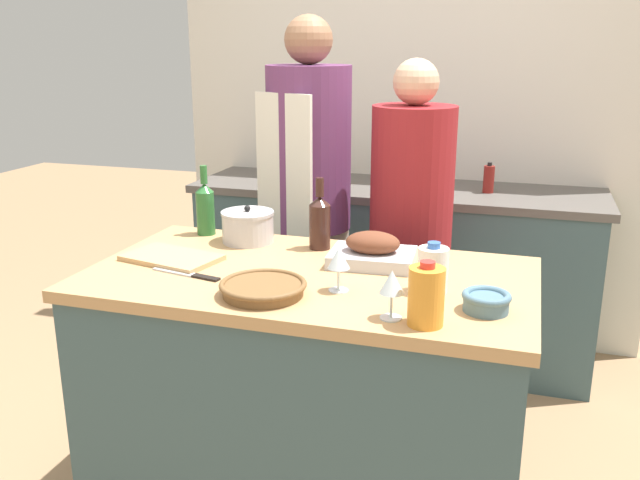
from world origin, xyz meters
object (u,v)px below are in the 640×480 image
object	(u,v)px
wicker_basket	(263,288)
knife_chef	(188,274)
stock_pot	(248,227)
condiment_bottle_tall	(343,168)
cutting_board	(172,258)
wine_glass_right	(392,284)
person_cook_guest	(410,232)
wine_bottle_green	(320,221)
condiment_bottle_extra	(321,166)
milk_jug	(433,269)
wine_bottle_dark	(205,207)
condiment_bottle_short	(489,179)
mixing_bowl	(486,301)
wine_glass_left	(339,260)
roasting_pan	(372,252)
juice_jug	(426,296)
person_cook_aproned	(309,200)

from	to	relation	value
wicker_basket	knife_chef	xyz separation A→B (m)	(-0.30, 0.10, -0.02)
stock_pot	condiment_bottle_tall	bearing A→B (deg)	87.17
cutting_board	wine_glass_right	size ratio (longest dim) A/B	2.57
stock_pot	person_cook_guest	bearing A→B (deg)	41.85
wine_bottle_green	condiment_bottle_extra	bearing A→B (deg)	107.15
wicker_basket	milk_jug	distance (m)	0.52
wine_glass_right	condiment_bottle_tall	distance (m)	1.83
wine_bottle_green	condiment_bottle_tall	world-z (taller)	wine_bottle_green
wine_bottle_dark	condiment_bottle_short	xyz separation A→B (m)	(1.02, 1.12, -0.04)
wicker_basket	mixing_bowl	xyz separation A→B (m)	(0.65, 0.07, 0.01)
mixing_bowl	wine_glass_left	size ratio (longest dim) A/B	1.00
wine_bottle_dark	wine_glass_right	world-z (taller)	wine_bottle_dark
roasting_pan	juice_jug	distance (m)	0.53
milk_jug	person_cook_aproned	world-z (taller)	person_cook_aproned
mixing_bowl	wine_glass_left	distance (m)	0.45
juice_jug	condiment_bottle_short	distance (m)	1.76
wicker_basket	juice_jug	bearing A→B (deg)	-8.49
person_cook_aproned	condiment_bottle_tall	bearing A→B (deg)	109.60
juice_jug	wine_glass_right	bearing A→B (deg)	171.92
condiment_bottle_extra	person_cook_aproned	size ratio (longest dim) A/B	0.11
wine_glass_right	knife_chef	xyz separation A→B (m)	(-0.71, 0.16, -0.10)
wine_glass_left	stock_pot	bearing A→B (deg)	139.29
wine_bottle_dark	condiment_bottle_tall	distance (m)	1.13
juice_jug	cutting_board	bearing A→B (deg)	162.43
cutting_board	person_cook_guest	xyz separation A→B (m)	(0.71, 0.78, -0.06)
roasting_pan	knife_chef	xyz separation A→B (m)	(-0.55, -0.30, -0.04)
condiment_bottle_extra	wine_glass_left	bearing A→B (deg)	-70.76
milk_jug	condiment_bottle_tall	distance (m)	1.63
cutting_board	roasting_pan	bearing A→B (deg)	13.97
wicker_basket	person_cook_guest	world-z (taller)	person_cook_guest
condiment_bottle_tall	condiment_bottle_extra	world-z (taller)	condiment_bottle_extra
condiment_bottle_extra	condiment_bottle_short	bearing A→B (deg)	2.54
stock_pot	cutting_board	bearing A→B (deg)	-119.64
stock_pot	milk_jug	xyz separation A→B (m)	(0.75, -0.33, 0.01)
roasting_pan	stock_pot	distance (m)	0.53
milk_jug	condiment_bottle_extra	distance (m)	1.67
juice_jug	wine_bottle_green	xyz separation A→B (m)	(-0.48, 0.59, 0.02)
wine_bottle_dark	person_cook_guest	bearing A→B (deg)	30.32
stock_pot	condiment_bottle_tall	size ratio (longest dim) A/B	1.07
roasting_pan	person_cook_guest	world-z (taller)	person_cook_guest
wicker_basket	cutting_board	world-z (taller)	wicker_basket
wine_glass_left	knife_chef	distance (m)	0.52
roasting_pan	stock_pot	world-z (taller)	stock_pot
person_cook_aproned	roasting_pan	bearing A→B (deg)	-37.00
stock_pot	wine_glass_right	distance (m)	0.89
roasting_pan	person_cook_guest	distance (m)	0.61
condiment_bottle_tall	person_cook_guest	distance (m)	0.83
wicker_basket	stock_pot	world-z (taller)	stock_pot
wine_bottle_green	roasting_pan	bearing A→B (deg)	-28.13
wine_glass_left	person_cook_aproned	world-z (taller)	person_cook_aproned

